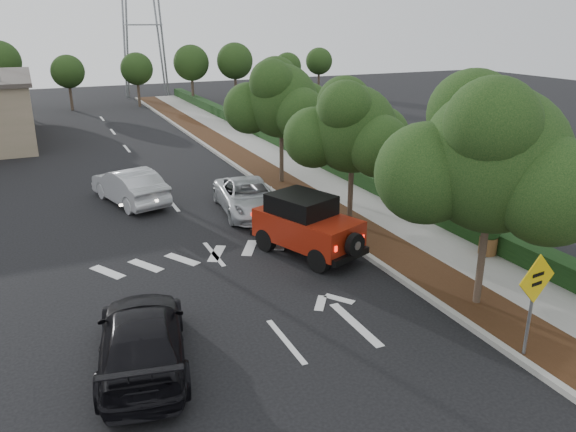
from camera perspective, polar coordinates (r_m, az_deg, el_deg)
ground at (r=14.28m, az=-0.21°, el=-12.61°), size 120.00×120.00×0.00m
curb at (r=26.05m, az=-1.78°, el=2.69°), size 0.20×70.00×0.15m
planting_strip at (r=26.44m, az=0.22°, el=2.91°), size 1.80×70.00×0.12m
sidewalk at (r=27.25m, az=3.86°, el=3.38°), size 2.00×70.00×0.12m
hedge at (r=27.83m, az=6.43°, el=4.36°), size 0.80×70.00×0.80m
transmission_tower at (r=60.53m, az=-14.03°, el=11.68°), size 7.00×4.00×28.00m
street_tree_near at (r=16.73m, az=18.53°, el=-8.60°), size 3.80×3.80×5.92m
street_tree_mid at (r=21.83m, az=6.23°, el=-1.00°), size 3.20×3.20×5.32m
street_tree_far at (r=27.33m, az=-0.65°, el=3.34°), size 3.40×3.40×5.62m
light_pole_a at (r=37.85m, az=-26.32°, el=5.87°), size 2.00×0.22×9.00m
red_jeep at (r=18.88m, az=1.56°, el=-0.83°), size 2.94×4.17×2.04m
silver_suv_ahead at (r=23.08m, az=-4.06°, el=1.95°), size 2.71×4.99×1.33m
black_suv_oncoming at (r=13.49m, az=-14.60°, el=-11.93°), size 2.79×5.08×1.39m
silver_sedan_oncoming at (r=25.14m, az=-15.82°, el=2.96°), size 2.80×4.91×1.53m
speed_hump_sign at (r=13.91m, az=23.74°, el=-7.03°), size 1.19×0.16×2.55m
terracotta_planter at (r=19.73m, az=19.79°, el=-1.63°), size 0.74×0.74×1.29m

